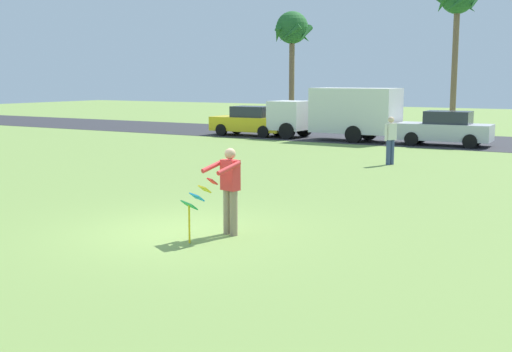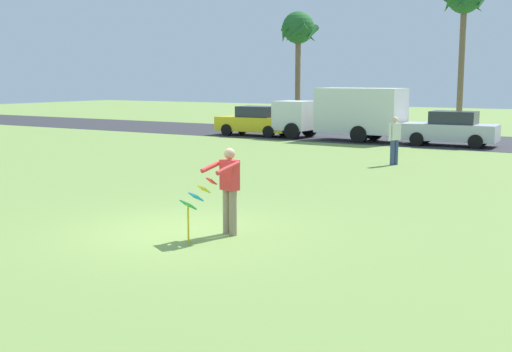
{
  "view_description": "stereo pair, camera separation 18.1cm",
  "coord_description": "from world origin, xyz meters",
  "views": [
    {
      "loc": [
        7.8,
        -10.28,
        3.07
      ],
      "look_at": [
        1.02,
        1.29,
        1.05
      ],
      "focal_mm": 45.43,
      "sensor_mm": 36.0,
      "label": 1
    },
    {
      "loc": [
        7.96,
        -10.19,
        3.07
      ],
      "look_at": [
        1.02,
        1.29,
        1.05
      ],
      "focal_mm": 45.43,
      "sensor_mm": 36.0,
      "label": 2
    }
  ],
  "objects": [
    {
      "name": "person_walker_near",
      "position": [
        0.26,
        12.14,
        0.93
      ],
      "size": [
        0.35,
        0.52,
        1.73
      ],
      "color": "#384772",
      "rests_on": "ground"
    },
    {
      "name": "palm_tree_left_near",
      "position": [
        -12.05,
        28.24,
        6.1
      ],
      "size": [
        2.58,
        2.71,
        7.44
      ],
      "color": "brown",
      "rests_on": "ground"
    },
    {
      "name": "parked_car_silver",
      "position": [
        0.24,
        19.89,
        0.77
      ],
      "size": [
        4.26,
        1.96,
        1.6
      ],
      "color": "silver",
      "rests_on": "ground"
    },
    {
      "name": "parked_car_yellow",
      "position": [
        -10.26,
        19.89,
        0.77
      ],
      "size": [
        4.23,
        1.9,
        1.6
      ],
      "color": "yellow",
      "rests_on": "ground"
    },
    {
      "name": "palm_tree_right_near",
      "position": [
        -1.99,
        30.41,
        7.58
      ],
      "size": [
        2.58,
        2.71,
        9.04
      ],
      "color": "brown",
      "rests_on": "ground"
    },
    {
      "name": "road_strip",
      "position": [
        0.0,
        22.29,
        0.01
      ],
      "size": [
        120.0,
        8.0,
        0.01
      ],
      "primitive_type": "cube",
      "color": "#2D2D33",
      "rests_on": "ground"
    },
    {
      "name": "parked_truck_white_box",
      "position": [
        -5.01,
        19.89,
        1.41
      ],
      "size": [
        6.76,
        2.27,
        2.62
      ],
      "color": "silver",
      "rests_on": "ground"
    },
    {
      "name": "ground_plane",
      "position": [
        0.0,
        0.0,
        0.0
      ],
      "size": [
        120.0,
        120.0,
        0.0
      ],
      "primitive_type": "plane",
      "color": "olive"
    },
    {
      "name": "kite_held",
      "position": [
        0.8,
        -0.53,
        0.82
      ],
      "size": [
        0.63,
        0.73,
        1.2
      ],
      "color": "red",
      "rests_on": "ground"
    },
    {
      "name": "person_kite_flyer",
      "position": [
        1.01,
        0.27,
        0.95
      ],
      "size": [
        0.65,
        0.74,
        1.73
      ],
      "color": "gray",
      "rests_on": "ground"
    }
  ]
}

